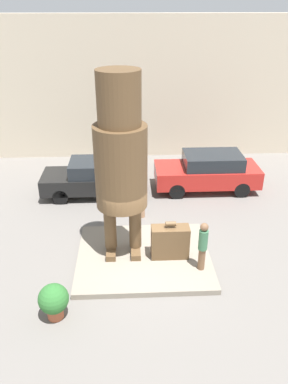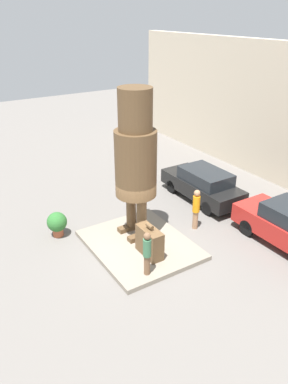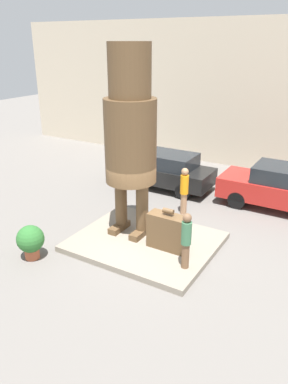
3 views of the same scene
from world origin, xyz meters
TOP-DOWN VIEW (x-y plane):
  - ground_plane at (0.00, 0.00)m, footprint 60.00×60.00m
  - pedestal at (0.00, 0.00)m, footprint 4.42×3.68m
  - building_backdrop at (0.00, 9.72)m, footprint 28.00×0.60m
  - statue_figure at (-0.68, 0.25)m, footprint 1.61×1.61m
  - giant_suitcase at (0.86, -0.10)m, footprint 1.23×0.51m
  - tourist at (1.78, -0.80)m, footprint 0.29×0.29m
  - parked_car_black at (-1.90, 4.82)m, footprint 4.52×1.78m
  - parked_car_red at (3.14, 5.10)m, footprint 4.64×1.86m
  - planter_pot at (-2.54, -2.47)m, footprint 0.83×0.83m
  - worker_hivis at (0.05, 2.78)m, footprint 0.31×0.31m

SIDE VIEW (x-z plane):
  - ground_plane at x=0.00m, z-range 0.00..0.00m
  - pedestal at x=0.00m, z-range 0.00..0.19m
  - planter_pot at x=-2.54m, z-range 0.07..1.15m
  - giant_suitcase at x=0.86m, z-range 0.09..1.42m
  - parked_car_black at x=-1.90m, z-range 0.04..1.66m
  - parked_car_red at x=3.14m, z-range 0.04..1.78m
  - worker_hivis at x=0.05m, z-range 0.09..1.91m
  - tourist at x=1.78m, z-range 0.27..1.95m
  - building_backdrop at x=0.00m, z-range 0.00..7.23m
  - statue_figure at x=-0.68m, z-range 0.69..6.66m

